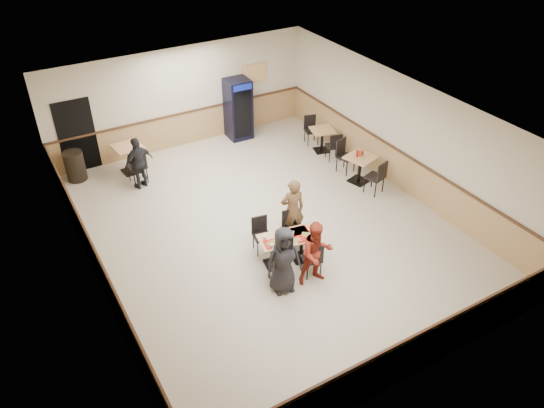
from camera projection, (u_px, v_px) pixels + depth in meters
ground at (266, 228)px, 12.76m from camera, size 10.00×10.00×0.00m
room_shell at (276, 146)px, 14.99m from camera, size 10.00×10.00×10.00m
main_table at (288, 245)px, 11.48m from camera, size 1.36×0.85×0.68m
main_chairs at (286, 246)px, 11.48m from camera, size 1.37×1.66×0.86m
diner_woman_left at (283, 260)px, 10.59m from camera, size 0.81×0.60×1.53m
diner_woman_right at (317, 253)px, 10.82m from camera, size 0.80×0.67×1.48m
diner_man_opposite at (292, 210)px, 12.01m from camera, size 0.64×0.48×1.57m
lone_diner at (139, 163)px, 13.88m from camera, size 0.92×0.59×1.46m
tabletop_clutter at (290, 237)px, 11.32m from camera, size 1.13×0.62×0.12m
side_table_near at (360, 165)px, 14.22m from camera, size 0.89×0.89×0.77m
side_table_near_chair_south at (375, 176)px, 13.79m from camera, size 0.56×0.56×0.98m
side_table_near_chair_north at (346, 156)px, 14.67m from camera, size 0.56×0.56×0.98m
side_table_far at (322, 137)px, 15.68m from camera, size 0.80×0.80×0.70m
side_table_far_chair_south at (333, 145)px, 15.29m from camera, size 0.50×0.50×0.89m
side_table_far_chair_north at (312, 130)px, 16.10m from camera, size 0.50×0.50×0.89m
condiment_caddy at (359, 153)px, 14.04m from camera, size 0.23×0.06×0.20m
back_table at (129, 155)px, 14.64m from camera, size 0.82×0.82×0.80m
back_table_chair_lone at (137, 166)px, 14.19m from camera, size 0.52×0.52×1.02m
pepsi_cooler at (238, 109)px, 16.19m from camera, size 0.73×0.74×1.87m
trash_bin at (75, 166)px, 14.37m from camera, size 0.53×0.53×0.84m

